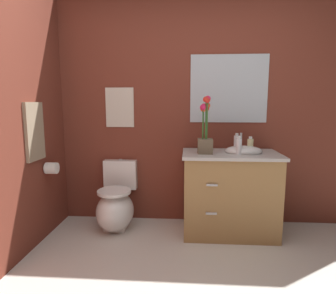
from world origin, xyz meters
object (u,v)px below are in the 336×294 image
at_px(soap_bottle, 250,145).
at_px(hanging_towel, 35,132).
at_px(toilet, 116,206).
at_px(flower_vase, 205,132).
at_px(wall_mirror, 229,89).
at_px(toilet_paper_roll, 52,168).
at_px(wall_poster, 120,107).
at_px(vanity_cabinet, 230,192).
at_px(hand_wash_bottle, 237,143).
at_px(lotion_bottle, 239,146).

bearing_deg(soap_bottle, hanging_towel, -168.53).
xyz_separation_m(toilet, flower_vase, (0.91, -0.08, 0.79)).
relative_size(wall_mirror, toilet_paper_roll, 7.27).
distance_m(flower_vase, wall_mirror, 0.60).
bearing_deg(wall_mirror, flower_vase, -126.35).
height_order(wall_poster, toilet_paper_roll, wall_poster).
distance_m(soap_bottle, wall_mirror, 0.63).
relative_size(vanity_cabinet, wall_poster, 2.37).
xyz_separation_m(wall_poster, toilet_paper_roll, (-0.57, -0.46, -0.58)).
bearing_deg(wall_mirror, hand_wash_bottle, -68.46).
bearing_deg(toilet, toilet_paper_roll, -161.06).
distance_m(toilet, flower_vase, 1.20).
bearing_deg(toilet_paper_roll, lotion_bottle, 2.16).
distance_m(wall_mirror, hanging_towel, 1.94).
xyz_separation_m(hand_wash_bottle, toilet_paper_roll, (-1.80, -0.29, -0.22)).
xyz_separation_m(hand_wash_bottle, wall_mirror, (-0.07, 0.18, 0.55)).
bearing_deg(hanging_towel, toilet, 29.87).
xyz_separation_m(toilet, wall_poster, (0.00, 0.27, 1.01)).
distance_m(hand_wash_bottle, hanging_towel, 1.92).
bearing_deg(wall_mirror, wall_poster, 180.00).
xyz_separation_m(toilet, vanity_cabinet, (1.16, -0.03, 0.18)).
height_order(flower_vase, toilet_paper_roll, flower_vase).
bearing_deg(flower_vase, vanity_cabinet, 11.90).
height_order(wall_mirror, toilet_paper_roll, wall_mirror).
xyz_separation_m(flower_vase, hanging_towel, (-1.53, -0.28, 0.02)).
height_order(lotion_bottle, wall_mirror, wall_mirror).
bearing_deg(wall_poster, flower_vase, -21.06).
bearing_deg(hand_wash_bottle, toilet, -175.88).
bearing_deg(flower_vase, lotion_bottle, -8.72).
distance_m(flower_vase, lotion_bottle, 0.34).
xyz_separation_m(soap_bottle, wall_poster, (-1.36, 0.22, 0.36)).
xyz_separation_m(toilet, soap_bottle, (1.36, 0.04, 0.65)).
distance_m(hanging_towel, toilet_paper_roll, 0.41).
xyz_separation_m(lotion_bottle, toilet_paper_roll, (-1.79, -0.07, -0.22)).
distance_m(vanity_cabinet, hanging_towel, 1.93).
bearing_deg(soap_bottle, toilet_paper_roll, -172.94).
height_order(soap_bottle, hanging_towel, hanging_towel).
height_order(lotion_bottle, hand_wash_bottle, hand_wash_bottle).
distance_m(lotion_bottle, wall_poster, 1.33).
height_order(vanity_cabinet, hanging_towel, hanging_towel).
bearing_deg(lotion_bottle, vanity_cabinet, 117.24).
distance_m(flower_vase, soap_bottle, 0.49).
distance_m(toilet, soap_bottle, 1.51).
xyz_separation_m(vanity_cabinet, wall_poster, (-1.16, 0.29, 0.83)).
height_order(toilet, flower_vase, flower_vase).
height_order(hand_wash_bottle, toilet_paper_roll, hand_wash_bottle).
bearing_deg(flower_vase, hanging_towel, -169.68).
bearing_deg(wall_poster, hanging_towel, -134.98).
xyz_separation_m(flower_vase, toilet_paper_roll, (-1.48, -0.12, -0.35)).
bearing_deg(soap_bottle, wall_poster, 170.61).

